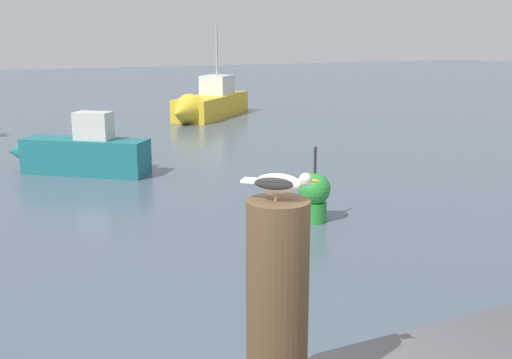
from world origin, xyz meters
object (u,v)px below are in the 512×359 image
boat_yellow (206,105)px  boat_teal (76,153)px  mooring_post (277,304)px  seagull (280,182)px  channel_buoy (314,195)px

boat_yellow → boat_teal: bearing=-128.6°
mooring_post → boat_teal: bearing=85.5°
mooring_post → boat_yellow: bearing=70.0°
seagull → boat_yellow: size_ratio=0.07×
boat_teal → channel_buoy: boat_teal is taller
seagull → boat_teal: seagull is taller
boat_yellow → channel_buoy: 13.98m
mooring_post → boat_teal: mooring_post is taller
seagull → boat_yellow: bearing=70.0°
seagull → boat_yellow: boat_yellow is taller
seagull → boat_yellow: (7.22, 19.88, -1.95)m
boat_yellow → mooring_post: bearing=-110.0°
seagull → channel_buoy: size_ratio=0.25×
mooring_post → seagull: seagull is taller
mooring_post → boat_yellow: size_ratio=0.22×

